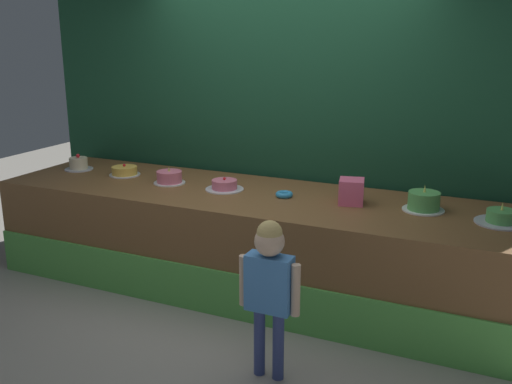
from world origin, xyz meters
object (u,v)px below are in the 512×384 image
(child_figure, at_px, (269,278))
(cake_right, at_px, (424,202))
(donut, at_px, (284,194))
(cake_center_left, at_px, (169,177))
(pink_box, at_px, (351,191))
(cake_left, at_px, (125,171))
(cake_far_left, at_px, (79,164))
(cake_far_right, at_px, (501,218))
(cake_center_right, at_px, (224,185))

(child_figure, bearing_deg, cake_right, 61.54)
(donut, relative_size, cake_center_left, 0.50)
(pink_box, distance_m, cake_left, 2.11)
(cake_far_left, relative_size, cake_far_right, 0.75)
(cake_far_left, xyz_separation_m, cake_left, (0.53, -0.00, -0.01))
(donut, bearing_deg, child_figure, -72.15)
(pink_box, relative_size, cake_center_left, 0.70)
(child_figure, xyz_separation_m, cake_far_right, (1.21, 1.17, 0.19))
(cake_far_left, distance_m, cake_far_right, 3.69)
(cake_far_left, distance_m, cake_center_left, 1.06)
(cake_right, distance_m, cake_far_right, 0.53)
(donut, bearing_deg, cake_right, 4.87)
(cake_left, bearing_deg, cake_right, 0.58)
(donut, height_order, cake_center_left, cake_center_left)
(cake_far_right, bearing_deg, cake_center_left, -179.53)
(cake_right, bearing_deg, cake_center_right, -176.58)
(child_figure, relative_size, cake_right, 3.36)
(donut, height_order, cake_right, cake_right)
(cake_far_left, height_order, cake_center_right, cake_far_left)
(child_figure, bearing_deg, cake_center_right, 127.88)
(child_figure, bearing_deg, donut, 107.85)
(pink_box, distance_m, cake_center_left, 1.58)
(cake_far_left, distance_m, cake_left, 0.53)
(child_figure, distance_m, cake_center_right, 1.48)
(donut, bearing_deg, cake_center_left, -179.29)
(cake_center_right, bearing_deg, donut, 0.50)
(pink_box, relative_size, cake_center_right, 0.60)
(child_figure, height_order, cake_far_left, child_figure)
(child_figure, distance_m, cake_left, 2.32)
(cake_left, distance_m, cake_far_right, 3.16)
(pink_box, relative_size, cake_left, 0.68)
(donut, relative_size, cake_center_right, 0.43)
(donut, relative_size, cake_far_left, 0.52)
(donut, xyz_separation_m, cake_left, (-1.58, 0.06, 0.02))
(cake_center_left, distance_m, cake_center_right, 0.53)
(cake_left, height_order, cake_center_left, cake_center_left)
(donut, bearing_deg, cake_left, 177.71)
(donut, xyz_separation_m, cake_far_left, (-2.11, 0.06, 0.03))
(cake_center_left, bearing_deg, donut, 0.71)
(cake_left, bearing_deg, cake_far_left, 179.96)
(donut, bearing_deg, cake_far_left, 178.27)
(cake_far_left, relative_size, cake_center_right, 0.83)
(pink_box, relative_size, donut, 1.38)
(cake_far_left, height_order, cake_center_left, cake_far_left)
(cake_center_right, bearing_deg, cake_right, 3.42)
(cake_center_left, xyz_separation_m, cake_far_right, (2.63, 0.02, -0.01))
(child_figure, bearing_deg, cake_center_left, 141.16)
(cake_center_left, height_order, cake_right, cake_right)
(cake_center_left, relative_size, cake_right, 0.89)
(donut, height_order, cake_far_right, cake_far_right)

